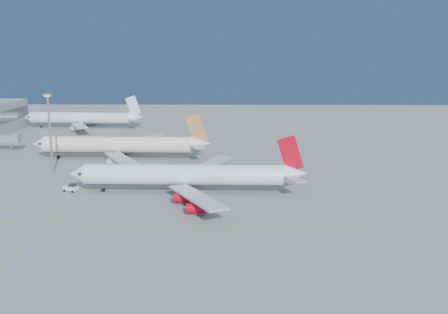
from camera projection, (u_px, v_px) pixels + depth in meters
The scene contains 7 objects.
ground at pixel (218, 207), 130.99m from camera, with size 500.00×500.00×0.00m, color slate.
taxiway_lines at pixel (166, 199), 137.41m from camera, with size 118.86×140.00×0.02m.
airliner_virgin at pixel (188, 175), 143.01m from camera, with size 68.76×61.92×17.00m.
airliner_etihad at pixel (121, 145), 187.45m from camera, with size 67.77×62.77×17.72m.
airliner_third at pixel (83, 118), 262.32m from camera, with size 64.73×59.67×17.37m.
pushback_tug at pixel (71, 188), 145.09m from camera, with size 4.57×3.61×2.31m.
light_mast at pixel (50, 127), 163.68m from camera, with size 2.29×2.29×26.45m.
Camera 1 is at (3.41, -125.28, 40.30)m, focal length 40.00 mm.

